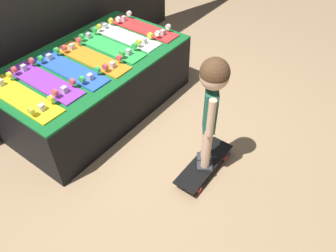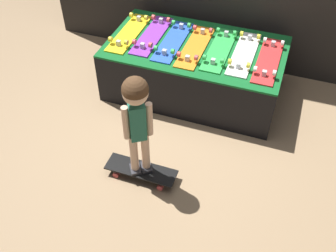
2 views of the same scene
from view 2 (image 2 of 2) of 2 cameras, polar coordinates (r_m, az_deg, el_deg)
name	(u,v)px [view 2 (image 2 of 2)]	position (r m, az deg, el deg)	size (l,w,h in m)	color
ground_plane	(177,123)	(3.90, 1.31, 0.41)	(16.00, 16.00, 0.00)	#9E7F5B
display_rack	(195,69)	(4.14, 3.90, 8.27)	(1.76, 1.00, 0.56)	black
skateboard_yellow_on_rack	(129,32)	(4.19, -5.63, 13.39)	(0.20, 0.78, 0.09)	yellow
skateboard_purple_on_rack	(152,35)	(4.13, -2.31, 13.11)	(0.20, 0.78, 0.09)	purple
skateboard_blue_on_rack	(173,41)	(4.03, 0.75, 12.29)	(0.20, 0.78, 0.09)	blue
skateboard_orange_on_rack	(195,46)	(3.95, 3.98, 11.49)	(0.20, 0.78, 0.09)	orange
skateboard_green_on_rack	(220,49)	(3.94, 7.52, 11.02)	(0.20, 0.78, 0.09)	green
skateboard_white_on_rack	(244,53)	(3.91, 11.00, 10.36)	(0.20, 0.78, 0.09)	white
skateboard_red_on_rack	(268,60)	(3.87, 14.38, 9.28)	(0.20, 0.78, 0.09)	red
skateboard_on_floor	(141,170)	(3.40, -3.92, -6.46)	(0.62, 0.19, 0.09)	black
child	(137,110)	(2.90, -4.58, 2.32)	(0.22, 0.20, 0.97)	#2D2D33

